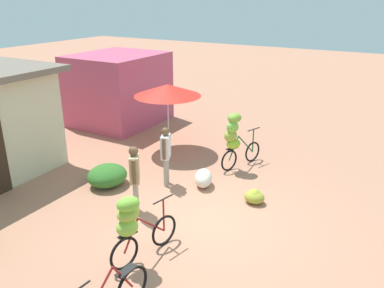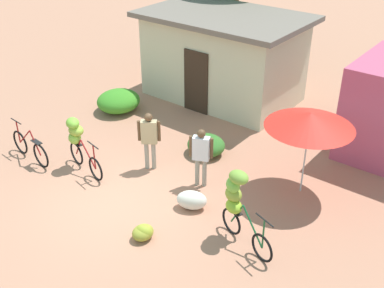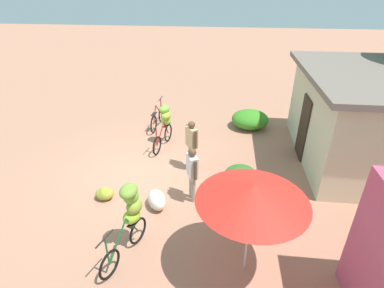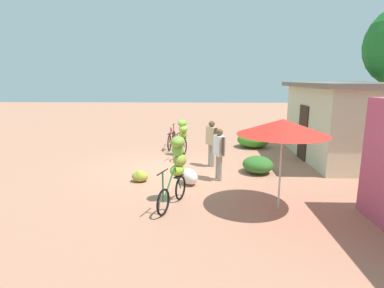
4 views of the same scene
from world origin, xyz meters
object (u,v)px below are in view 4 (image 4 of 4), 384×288
at_px(bicycle_near_pile, 182,134).
at_px(banana_pile_on_ground, 140,176).
at_px(person_vendor, 219,149).
at_px(bicycle_center_loaded, 177,164).
at_px(building_low, 344,121).
at_px(person_bystander, 212,139).
at_px(market_umbrella, 283,127).
at_px(produce_sack, 189,176).
at_px(bicycle_leftmost, 172,140).

bearing_deg(bicycle_near_pile, banana_pile_on_ground, -18.28).
bearing_deg(bicycle_near_pile, person_vendor, 23.25).
bearing_deg(bicycle_near_pile, bicycle_center_loaded, 2.02).
relative_size(building_low, person_vendor, 3.39).
relative_size(bicycle_near_pile, person_bystander, 1.00).
height_order(market_umbrella, bicycle_near_pile, market_umbrella).
xyz_separation_m(building_low, bicycle_center_loaded, (4.35, -5.81, -0.47)).
distance_m(market_umbrella, banana_pile_on_ground, 4.39).
distance_m(bicycle_near_pile, banana_pile_on_ground, 3.41).
height_order(market_umbrella, bicycle_center_loaded, market_umbrella).
bearing_deg(produce_sack, person_bystander, 159.97).
bearing_deg(banana_pile_on_ground, produce_sack, 83.56).
xyz_separation_m(market_umbrella, produce_sack, (-1.66, -2.14, -1.69)).
height_order(bicycle_leftmost, person_bystander, person_bystander).
bearing_deg(banana_pile_on_ground, building_low, 112.06).
relative_size(bicycle_leftmost, person_bystander, 1.07).
distance_m(building_low, person_bystander, 5.05).
distance_m(bicycle_leftmost, produce_sack, 4.77).
bearing_deg(person_vendor, market_umbrella, 31.87).
bearing_deg(person_bystander, banana_pile_on_ground, -51.17).
xyz_separation_m(building_low, bicycle_leftmost, (-1.66, -6.53, -1.07)).
relative_size(bicycle_near_pile, produce_sack, 2.25).
height_order(bicycle_center_loaded, person_vendor, bicycle_center_loaded).
height_order(bicycle_leftmost, bicycle_center_loaded, bicycle_center_loaded).
height_order(person_vendor, person_bystander, person_bystander).
distance_m(banana_pile_on_ground, produce_sack, 1.46).
relative_size(bicycle_leftmost, bicycle_center_loaded, 1.04).
height_order(building_low, produce_sack, building_low).
relative_size(building_low, banana_pile_on_ground, 10.15).
relative_size(bicycle_near_pile, bicycle_center_loaded, 0.97).
xyz_separation_m(banana_pile_on_ground, produce_sack, (0.16, 1.45, 0.06)).
xyz_separation_m(building_low, person_bystander, (1.13, -4.89, -0.47)).
bearing_deg(building_low, bicycle_leftmost, -104.26).
bearing_deg(bicycle_leftmost, person_bystander, 30.36).
height_order(bicycle_near_pile, person_bystander, person_bystander).
distance_m(market_umbrella, bicycle_near_pile, 5.70).
distance_m(bicycle_leftmost, bicycle_near_pile, 1.52).
relative_size(bicycle_leftmost, banana_pile_on_ground, 3.29).
bearing_deg(market_umbrella, person_bystander, -157.62).
height_order(market_umbrella, banana_pile_on_ground, market_umbrella).
relative_size(building_low, bicycle_center_loaded, 3.21).
distance_m(produce_sack, person_bystander, 2.13).
bearing_deg(person_vendor, bicycle_center_loaded, -32.33).
bearing_deg(bicycle_center_loaded, person_vendor, 147.67).
distance_m(bicycle_near_pile, person_bystander, 1.82).
relative_size(building_low, market_umbrella, 2.50).
height_order(bicycle_leftmost, banana_pile_on_ground, bicycle_leftmost).
height_order(bicycle_leftmost, person_vendor, person_vendor).
relative_size(bicycle_near_pile, banana_pile_on_ground, 3.06).
distance_m(building_low, bicycle_near_pile, 6.02).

